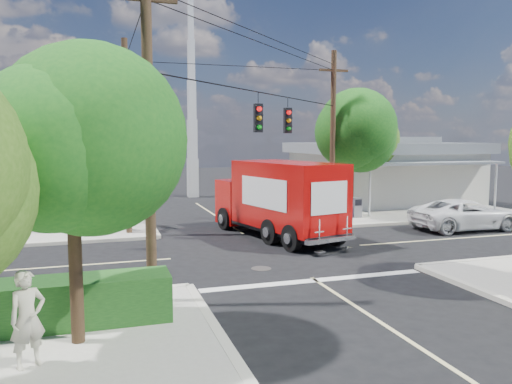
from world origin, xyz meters
name	(u,v)px	position (x,y,z in m)	size (l,w,h in m)	color
ground	(271,252)	(0.00, 0.00, 0.00)	(120.00, 120.00, 0.00)	black
sidewalk_ne	(370,205)	(10.88, 10.88, 0.07)	(14.12, 14.12, 0.14)	#9F9A90
sidewalk_nw	(15,221)	(-10.88, 10.88, 0.07)	(14.12, 14.12, 0.14)	#9F9A90
road_markings	(284,260)	(0.00, -1.47, 0.01)	(32.00, 32.00, 0.01)	beige
building_ne	(384,170)	(12.50, 11.97, 2.32)	(11.80, 10.20, 4.50)	beige
radio_tower	(192,124)	(0.50, 20.00, 5.64)	(0.80, 0.80, 17.00)	silver
tree_sw_front	(71,146)	(-6.99, -7.54, 4.33)	(3.88, 3.78, 6.03)	#422D1C
tree_ne_front	(353,134)	(7.21, 6.76, 4.77)	(4.21, 4.14, 6.66)	#422D1C
tree_ne_back	(373,144)	(9.81, 8.96, 4.19)	(3.77, 3.66, 5.82)	#422D1C
palm_nw_front	(75,128)	(-7.50, 7.50, 5.04)	(3.01, 3.08, 5.59)	#422D1C
palm_nw_back	(35,135)	(-9.50, 9.00, 4.67)	(3.01, 3.08, 5.19)	#422D1C
utility_poles	(222,134)	(-1.58, 1.60, 4.67)	(12.00, 10.68, 9.00)	#473321
picket_fence	(46,295)	(-7.80, -5.60, 0.68)	(5.94, 0.06, 1.00)	silver
hedge_sw	(33,305)	(-8.00, -6.40, 0.69)	(6.20, 1.20, 1.10)	#184517
vending_boxes	(345,208)	(6.50, 6.20, 0.69)	(1.90, 0.50, 1.10)	maroon
delivery_truck	(278,199)	(1.26, 2.68, 1.77)	(4.17, 8.36, 3.48)	black
parked_car	(465,215)	(10.82, 1.76, 0.76)	(2.51, 5.44, 1.51)	silver
pedestrian	(28,319)	(-7.84, -8.46, 1.08)	(0.69, 0.45, 1.88)	beige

